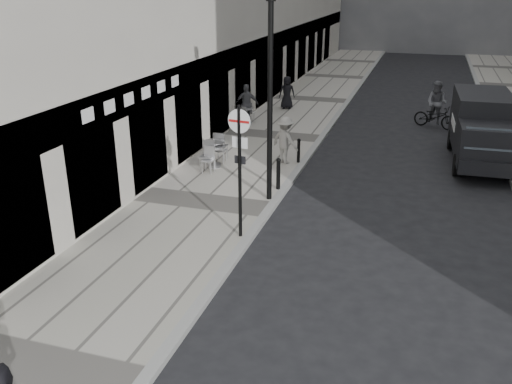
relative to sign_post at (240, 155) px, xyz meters
The scene contains 13 objects.
sidewalk 9.93m from the sign_post, 100.72° to the left, with size 4.00×60.00×0.12m, color #A8A197.
sign_post is the anchor object (origin of this frame).
lamppost 2.86m from the sign_post, 90.00° to the left, with size 0.27×0.27×5.91m.
bollard_near 3.87m from the sign_post, 89.18° to the left, with size 0.13×0.13×0.94m, color black.
bollard_far 6.48m from the sign_post, 89.54° to the left, with size 0.11×0.11×0.82m, color black.
panel_van 10.62m from the sign_post, 54.16° to the left, with size 2.07×5.18×2.40m.
cyclist 14.05m from the sign_post, 70.54° to the left, with size 2.04×1.39×2.09m.
pedestrian_a 11.40m from the sign_post, 107.46° to the left, with size 1.06×0.44×1.81m, color #525257.
pedestrian_b 6.19m from the sign_post, 93.79° to the left, with size 1.08×0.62×1.67m, color #9C9890.
pedestrian_c 14.75m from the sign_post, 99.75° to the left, with size 0.79×0.51×1.62m, color black.
cafe_table_near 6.00m from the sign_post, 118.11° to the left, with size 0.79×1.78×1.01m.
cafe_table_mid 5.75m from the sign_post, 118.31° to the left, with size 0.69×1.56×0.89m.
cafe_table_far 11.22m from the sign_post, 107.85° to the left, with size 0.74×1.66×0.95m.
Camera 1 is at (3.90, -3.28, 6.25)m, focal length 38.00 mm.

